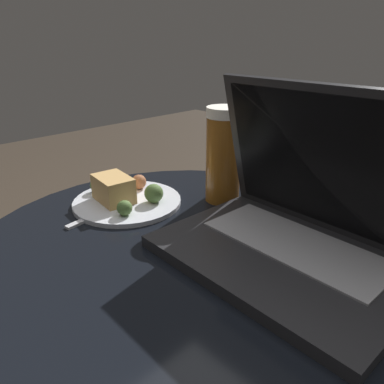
# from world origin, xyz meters

# --- Properties ---
(table) EXTENTS (0.71, 0.71, 0.55)m
(table) POSITION_xyz_m (0.00, 0.00, 0.40)
(table) COLOR #515156
(table) RESTS_ON ground_plane
(laptop) EXTENTS (0.36, 0.26, 0.25)m
(laptop) POSITION_xyz_m (0.14, 0.09, 0.60)
(laptop) COLOR #232326
(laptop) RESTS_ON table
(beer_glass) EXTENTS (0.07, 0.07, 0.19)m
(beer_glass) POSITION_xyz_m (-0.08, 0.17, 0.64)
(beer_glass) COLOR brown
(beer_glass) RESTS_ON table
(snack_plate) EXTENTS (0.21, 0.21, 0.06)m
(snack_plate) POSITION_xyz_m (-0.20, 0.02, 0.57)
(snack_plate) COLOR silver
(snack_plate) RESTS_ON table
(fork) EXTENTS (0.04, 0.18, 0.00)m
(fork) POSITION_xyz_m (-0.19, -0.02, 0.55)
(fork) COLOR silver
(fork) RESTS_ON table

